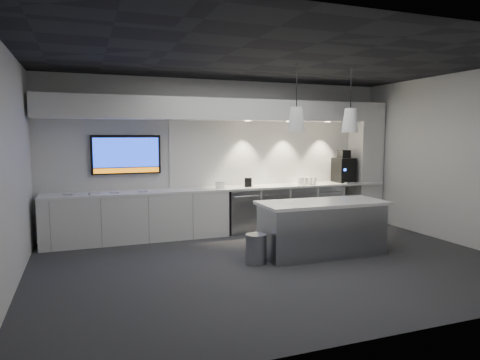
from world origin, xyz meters
name	(u,v)px	position (x,y,z in m)	size (l,w,h in m)	color
floor	(276,263)	(0.00, 0.00, 0.00)	(7.00, 7.00, 0.00)	#2F2F32
ceiling	(278,59)	(0.00, 0.00, 3.00)	(7.00, 7.00, 0.00)	black
wall_back	(223,156)	(0.00, 2.50, 1.50)	(7.00, 7.00, 0.00)	silver
wall_front	(393,181)	(0.00, -2.50, 1.50)	(7.00, 7.00, 0.00)	silver
wall_left	(8,171)	(-3.50, 0.00, 1.50)	(7.00, 7.00, 0.00)	silver
wall_right	(458,159)	(3.50, 0.00, 1.50)	(7.00, 7.00, 0.00)	silver
back_counter	(229,188)	(0.00, 2.17, 0.88)	(6.80, 0.65, 0.04)	white
left_base_cabinets	(138,217)	(-1.75, 2.17, 0.43)	(3.30, 0.63, 0.86)	white
fridge_unit_a	(241,211)	(0.25, 2.17, 0.42)	(0.60, 0.61, 0.85)	gray
fridge_unit_b	(270,209)	(0.88, 2.17, 0.42)	(0.60, 0.61, 0.85)	gray
fridge_unit_c	(297,207)	(1.51, 2.17, 0.42)	(0.60, 0.61, 0.85)	gray
fridge_unit_d	(323,205)	(2.14, 2.17, 0.42)	(0.60, 0.61, 0.85)	gray
backsplash	(278,153)	(1.20, 2.48, 1.55)	(4.60, 0.03, 1.30)	white
soffit	(228,110)	(0.00, 2.20, 2.40)	(6.90, 0.60, 0.40)	white
column	(365,163)	(3.20, 2.20, 1.30)	(0.55, 0.55, 2.60)	white
wall_tv	(126,155)	(-1.90, 2.45, 1.56)	(1.25, 0.07, 0.72)	black
island	(322,228)	(0.90, 0.20, 0.44)	(2.05, 0.92, 0.86)	gray
bin	(256,249)	(-0.27, 0.11, 0.22)	(0.32, 0.32, 0.44)	gray
coffee_machine	(344,169)	(2.65, 2.20, 1.18)	(0.39, 0.55, 0.69)	black
sign_black	(248,182)	(0.38, 2.11, 0.99)	(0.14, 0.02, 0.18)	black
sign_white	(220,185)	(-0.22, 2.05, 0.97)	(0.18, 0.02, 0.14)	white
cup_cluster	(307,181)	(1.68, 2.08, 0.98)	(0.38, 0.18, 0.15)	white
tray_a	(69,194)	(-2.90, 2.14, 0.91)	(0.16, 0.16, 0.03)	#BCBCBC
tray_b	(94,193)	(-2.50, 2.09, 0.91)	(0.16, 0.16, 0.03)	#BCBCBC
tray_c	(115,192)	(-2.15, 2.13, 0.91)	(0.16, 0.16, 0.03)	#BCBCBC
tray_d	(143,191)	(-1.65, 2.13, 0.91)	(0.16, 0.16, 0.03)	#BCBCBC
pendant_left	(296,120)	(0.42, 0.20, 2.15)	(0.27, 0.27, 1.08)	white
pendant_right	(350,120)	(1.39, 0.20, 2.15)	(0.27, 0.27, 1.08)	white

